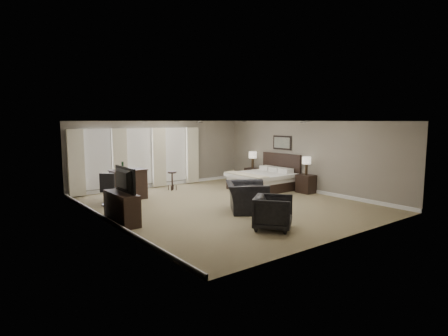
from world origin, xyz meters
TOP-DOWN VIEW (x-y plane):
  - room at (0.00, 0.00)m, footprint 7.60×8.60m
  - window_bay at (-1.00, 4.11)m, footprint 5.25×0.20m
  - bed at (2.58, 1.21)m, footprint 2.09×1.99m
  - nightstand_near at (3.47, -0.24)m, footprint 0.50×0.61m
  - nightstand_far at (3.47, 2.66)m, footprint 0.46×0.56m
  - lamp_near at (3.47, -0.24)m, footprint 0.32×0.32m
  - lamp_far at (3.47, 2.66)m, footprint 0.34×0.34m
  - wall_art at (3.70, 1.21)m, footprint 0.04×0.96m
  - dresser at (-3.45, -0.07)m, footprint 0.44×1.38m
  - tv at (-3.45, -0.07)m, footprint 0.66×1.14m
  - armchair_near at (-0.08, -1.04)m, footprint 1.43×1.56m
  - armchair_far at (-0.75, -2.79)m, footprint 1.20×1.19m
  - bar_counter at (-2.12, 2.59)m, footprint 1.16×0.60m
  - bar_stool_left at (-1.45, 3.39)m, footprint 0.36×0.36m
  - bar_stool_right at (-0.14, 3.17)m, footprint 0.43×0.43m
  - desk_chair at (-2.92, 2.12)m, footprint 0.75×0.75m

SIDE VIEW (x-z plane):
  - nightstand_far at x=3.47m, z-range 0.00..0.62m
  - nightstand_near at x=3.47m, z-range 0.00..0.66m
  - bar_stool_right at x=-0.14m, z-range 0.00..0.71m
  - bar_stool_left at x=-1.45m, z-range 0.00..0.73m
  - dresser at x=-3.45m, z-range 0.00..0.80m
  - armchair_far at x=-0.75m, z-range 0.00..0.90m
  - bar_counter at x=-2.12m, z-range 0.00..1.01m
  - desk_chair at x=-2.92m, z-range 0.00..1.04m
  - armchair_near at x=-0.08m, z-range 0.00..1.14m
  - bed at x=2.58m, z-range 0.00..1.33m
  - tv at x=-3.45m, z-range 0.80..0.95m
  - lamp_far at x=3.47m, z-range 0.62..1.31m
  - lamp_near at x=3.47m, z-range 0.66..1.32m
  - window_bay at x=-1.00m, z-range 0.05..2.35m
  - room at x=0.00m, z-range -0.02..2.62m
  - wall_art at x=3.70m, z-range 1.47..2.03m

